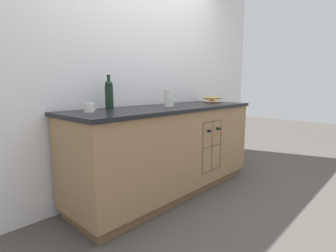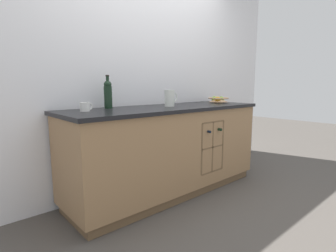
# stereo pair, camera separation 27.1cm
# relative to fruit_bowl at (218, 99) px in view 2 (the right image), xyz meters

# --- Properties ---
(ground_plane) EXTENTS (14.00, 14.00, 0.00)m
(ground_plane) POSITION_rel_fruit_bowl_xyz_m (-0.88, -0.04, -0.96)
(ground_plane) COLOR #4C4742
(back_wall) EXTENTS (4.55, 0.06, 2.55)m
(back_wall) POSITION_rel_fruit_bowl_xyz_m (-0.88, 0.36, 0.32)
(back_wall) COLOR white
(back_wall) RESTS_ON ground_plane
(kitchen_island) EXTENTS (2.19, 0.72, 0.92)m
(kitchen_island) POSITION_rel_fruit_bowl_xyz_m (-0.88, -0.04, -0.49)
(kitchen_island) COLOR brown
(kitchen_island) RESTS_ON ground_plane
(fruit_bowl) EXTENTS (0.25, 0.25, 0.08)m
(fruit_bowl) POSITION_rel_fruit_bowl_xyz_m (0.00, 0.00, 0.00)
(fruit_bowl) COLOR tan
(fruit_bowl) RESTS_ON kitchen_island
(white_pitcher) EXTENTS (0.16, 0.11, 0.17)m
(white_pitcher) POSITION_rel_fruit_bowl_xyz_m (-0.84, -0.03, 0.05)
(white_pitcher) COLOR silver
(white_pitcher) RESTS_ON kitchen_island
(ceramic_mug) EXTENTS (0.11, 0.08, 0.08)m
(ceramic_mug) POSITION_rel_fruit_bowl_xyz_m (-1.73, 0.05, -0.00)
(ceramic_mug) COLOR white
(ceramic_mug) RESTS_ON kitchen_island
(standing_wine_bottle) EXTENTS (0.08, 0.08, 0.31)m
(standing_wine_bottle) POSITION_rel_fruit_bowl_xyz_m (-1.44, 0.18, 0.10)
(standing_wine_bottle) COLOR black
(standing_wine_bottle) RESTS_ON kitchen_island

